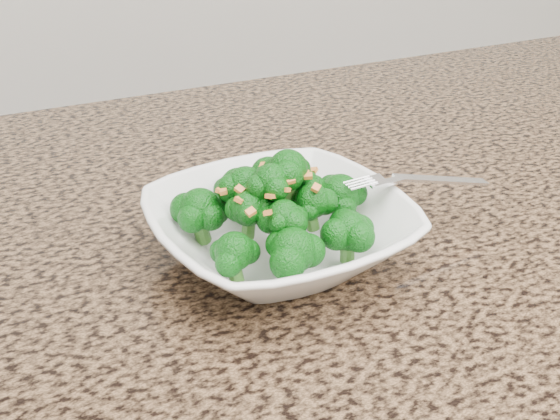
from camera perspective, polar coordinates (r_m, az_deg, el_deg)
name	(u,v)px	position (r m, az deg, el deg)	size (l,w,h in m)	color
granite_counter	(374,260)	(0.68, 7.68, -4.08)	(1.64, 1.04, 0.03)	brown
bowl	(280,231)	(0.64, 0.00, -1.73)	(0.23, 0.23, 0.06)	white
broccoli_pile	(280,169)	(0.61, 0.00, 3.39)	(0.20, 0.20, 0.07)	#0A5B0D
garlic_topping	(280,128)	(0.59, 0.00, 6.67)	(0.12, 0.12, 0.01)	orange
fork	(397,180)	(0.66, 9.46, 2.39)	(0.17, 0.03, 0.01)	silver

